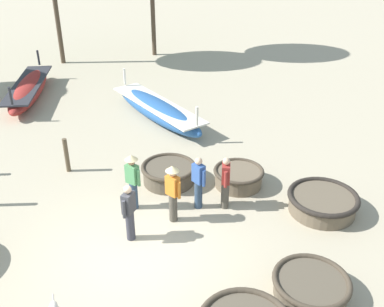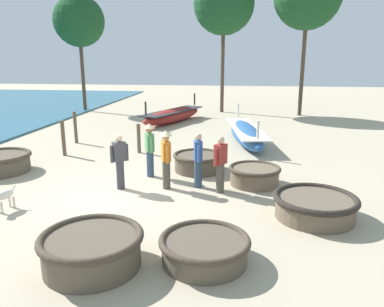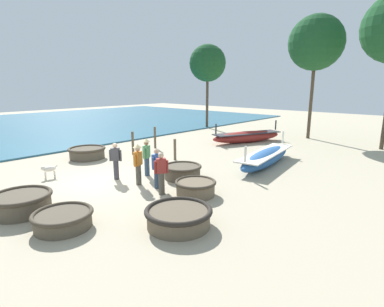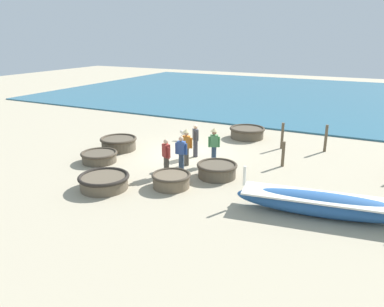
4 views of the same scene
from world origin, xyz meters
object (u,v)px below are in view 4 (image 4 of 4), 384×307
(fisherman_crouching, at_px, (195,140))
(coracle_beside_post, at_px, (104,181))
(fisherman_with_hat, at_px, (166,156))
(fisherman_hauling, at_px, (214,144))
(coracle_center, at_px, (217,170))
(coracle_far_right, at_px, (247,132))
(coracle_nearest, at_px, (99,156))
(mooring_post_mid_beach, at_px, (282,136))
(coracle_front_right, at_px, (119,143))
(long_boat_ochre_hull, at_px, (323,204))
(fisherman_standing_right, at_px, (181,153))
(mooring_post_inland, at_px, (283,154))
(coracle_far_left, at_px, (171,180))
(dog, at_px, (184,134))
(mooring_post_shoreline, at_px, (326,138))
(fisherman_by_coracle, at_px, (186,145))

(fisherman_crouching, bearing_deg, coracle_beside_post, -14.90)
(coracle_beside_post, height_order, fisherman_with_hat, fisherman_with_hat)
(fisherman_hauling, height_order, fisherman_with_hat, fisherman_hauling)
(coracle_center, xyz_separation_m, fisherman_with_hat, (0.81, -1.93, 0.52))
(coracle_far_right, bearing_deg, fisherman_with_hat, -8.02)
(coracle_nearest, distance_m, fisherman_with_hat, 3.69)
(fisherman_with_hat, bearing_deg, mooring_post_mid_beach, 151.65)
(coracle_front_right, distance_m, long_boat_ochre_hull, 10.76)
(coracle_beside_post, bearing_deg, coracle_center, 132.60)
(coracle_far_right, height_order, fisherman_hauling, fisherman_hauling)
(fisherman_hauling, height_order, mooring_post_mid_beach, fisherman_hauling)
(fisherman_standing_right, relative_size, mooring_post_inland, 1.38)
(coracle_far_left, relative_size, coracle_nearest, 0.90)
(long_boat_ochre_hull, height_order, mooring_post_mid_beach, long_boat_ochre_hull)
(long_boat_ochre_hull, bearing_deg, dog, -125.56)
(fisherman_crouching, bearing_deg, mooring_post_shoreline, 124.46)
(fisherman_with_hat, relative_size, dog, 2.34)
(coracle_beside_post, xyz_separation_m, long_boat_ochre_hull, (-1.47, 7.74, 0.10))
(fisherman_crouching, height_order, mooring_post_mid_beach, fisherman_crouching)
(long_boat_ochre_hull, bearing_deg, fisherman_by_coracle, -110.41)
(mooring_post_shoreline, height_order, mooring_post_mid_beach, mooring_post_shoreline)
(long_boat_ochre_hull, distance_m, fisherman_standing_right, 6.17)
(coracle_far_left, xyz_separation_m, long_boat_ochre_hull, (-0.17, 5.54, 0.11))
(fisherman_hauling, relative_size, mooring_post_shoreline, 1.22)
(coracle_beside_post, xyz_separation_m, coracle_nearest, (-2.35, -2.24, -0.04))
(coracle_far_right, bearing_deg, fisherman_by_coracle, -8.84)
(coracle_far_left, xyz_separation_m, coracle_far_right, (-8.14, 0.22, 0.04))
(dog, relative_size, mooring_post_inland, 0.59)
(mooring_post_inland, bearing_deg, coracle_nearest, -66.90)
(coracle_beside_post, bearing_deg, fisherman_standing_right, 148.87)
(coracle_beside_post, height_order, fisherman_by_coracle, fisherman_by_coracle)
(coracle_far_right, xyz_separation_m, fisherman_with_hat, (7.17, -1.01, 0.50))
(coracle_nearest, height_order, fisherman_crouching, fisherman_crouching)
(coracle_front_right, bearing_deg, fisherman_crouching, 100.63)
(dog, bearing_deg, coracle_beside_post, 4.03)
(fisherman_hauling, relative_size, fisherman_standing_right, 1.06)
(long_boat_ochre_hull, relative_size, fisherman_crouching, 3.64)
(coracle_center, xyz_separation_m, fisherman_hauling, (-1.42, -0.78, 0.64))
(coracle_nearest, height_order, fisherman_by_coracle, fisherman_by_coracle)
(coracle_far_right, xyz_separation_m, mooring_post_inland, (3.83, 2.99, 0.24))
(long_boat_ochre_hull, distance_m, mooring_post_shoreline, 7.36)
(fisherman_crouching, height_order, fisherman_by_coracle, fisherman_by_coracle)
(long_boat_ochre_hull, height_order, mooring_post_inland, long_boat_ochre_hull)
(fisherman_by_coracle, xyz_separation_m, mooring_post_inland, (-1.83, 3.87, -0.39))
(mooring_post_shoreline, bearing_deg, coracle_far_right, -98.94)
(coracle_center, distance_m, mooring_post_mid_beach, 5.43)
(coracle_nearest, distance_m, coracle_far_right, 8.48)
(coracle_beside_post, distance_m, fisherman_by_coracle, 4.13)
(coracle_front_right, height_order, long_boat_ochre_hull, long_boat_ochre_hull)
(fisherman_hauling, distance_m, fisherman_with_hat, 2.51)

